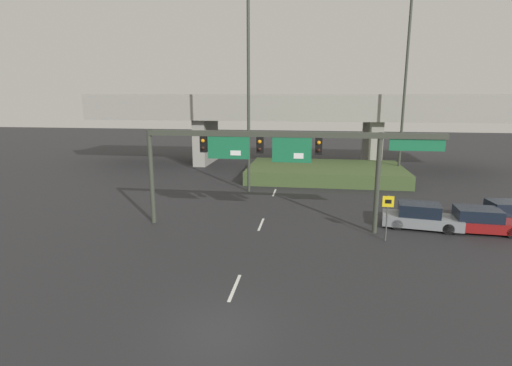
% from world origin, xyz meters
% --- Properties ---
extents(ground_plane, '(160.00, 160.00, 0.00)m').
position_xyz_m(ground_plane, '(0.00, 0.00, 0.00)').
color(ground_plane, '#262628').
extents(lane_markings, '(0.14, 27.49, 0.01)m').
position_xyz_m(lane_markings, '(0.00, 15.49, 0.00)').
color(lane_markings, silver).
rests_on(lane_markings, ground).
extents(signal_gantry, '(16.99, 0.44, 5.76)m').
position_xyz_m(signal_gantry, '(1.14, 10.71, 4.72)').
color(signal_gantry, '#383D33').
rests_on(signal_gantry, ground).
extents(speed_limit_sign, '(0.60, 0.11, 2.57)m').
position_xyz_m(speed_limit_sign, '(7.08, 9.44, 1.67)').
color(speed_limit_sign, '#4C4C4C').
rests_on(speed_limit_sign, ground).
extents(highway_light_pole_near, '(0.70, 0.36, 17.54)m').
position_xyz_m(highway_light_pole_near, '(-2.13, 19.79, 9.15)').
color(highway_light_pole_near, '#383D33').
rests_on(highway_light_pole_near, ground).
extents(highway_light_pole_far, '(0.70, 0.36, 16.56)m').
position_xyz_m(highway_light_pole_far, '(11.19, 27.23, 8.66)').
color(highway_light_pole_far, '#383D33').
rests_on(highway_light_pole_far, ground).
extents(overpass_bridge, '(44.42, 8.01, 7.88)m').
position_xyz_m(overpass_bridge, '(0.00, 33.44, 5.67)').
color(overpass_bridge, gray).
rests_on(overpass_bridge, ground).
extents(grass_embankment, '(14.45, 8.77, 1.20)m').
position_xyz_m(grass_embankment, '(4.25, 26.09, 0.60)').
color(grass_embankment, '#42562D').
rests_on(grass_embankment, ground).
extents(parked_sedan_near_right, '(4.67, 2.49, 1.48)m').
position_xyz_m(parked_sedan_near_right, '(9.49, 12.05, 0.68)').
color(parked_sedan_near_right, gray).
rests_on(parked_sedan_near_right, ground).
extents(parked_sedan_mid_right, '(4.66, 2.17, 1.40)m').
position_xyz_m(parked_sedan_mid_right, '(12.68, 11.80, 0.65)').
color(parked_sedan_mid_right, maroon).
rests_on(parked_sedan_mid_right, ground).
extents(parked_sedan_far_right, '(4.57, 2.16, 1.48)m').
position_xyz_m(parked_sedan_far_right, '(15.04, 13.36, 0.68)').
color(parked_sedan_far_right, black).
rests_on(parked_sedan_far_right, ground).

